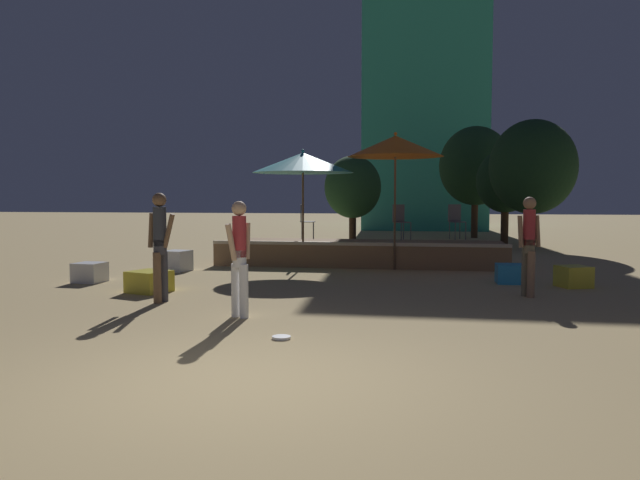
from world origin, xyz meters
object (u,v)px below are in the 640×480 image
(patio_umbrella_1, at_px, (303,163))
(person_1, at_px, (160,242))
(background_tree_1, at_px, (353,187))
(cube_seat_1, at_px, (177,261))
(bistro_chair_1, at_px, (456,218))
(person_2, at_px, (239,255))
(background_tree_0, at_px, (475,166))
(frisbee_disc, at_px, (281,337))
(cube_seat_2, at_px, (149,282))
(cube_seat_4, at_px, (510,274))
(background_tree_3, at_px, (505,181))
(bistro_chair_0, at_px, (304,218))
(background_tree_2, at_px, (533,167))
(cube_seat_3, at_px, (90,272))
(cube_seat_0, at_px, (573,277))
(person_3, at_px, (529,243))
(patio_umbrella_0, at_px, (395,146))
(bistro_chair_2, at_px, (400,218))

(patio_umbrella_1, height_order, person_1, patio_umbrella_1)
(background_tree_1, bearing_deg, cube_seat_1, -105.02)
(cube_seat_1, height_order, bistro_chair_1, bistro_chair_1)
(person_2, bearing_deg, background_tree_0, 103.69)
(frisbee_disc, bearing_deg, patio_umbrella_1, 99.60)
(cube_seat_2, distance_m, cube_seat_4, 7.03)
(patio_umbrella_1, height_order, frisbee_disc, patio_umbrella_1)
(bistro_chair_1, height_order, background_tree_0, background_tree_0)
(background_tree_0, height_order, background_tree_3, background_tree_0)
(bistro_chair_0, height_order, background_tree_2, background_tree_2)
(cube_seat_3, bearing_deg, background_tree_0, 60.99)
(patio_umbrella_1, height_order, background_tree_3, background_tree_3)
(cube_seat_4, bearing_deg, patio_umbrella_1, 156.75)
(person_2, relative_size, bistro_chair_1, 1.85)
(person_2, bearing_deg, cube_seat_1, 148.66)
(cube_seat_0, relative_size, background_tree_0, 0.15)
(bistro_chair_1, xyz_separation_m, background_tree_3, (2.05, 7.29, 1.12))
(person_3, bearing_deg, person_1, 78.99)
(patio_umbrella_1, xyz_separation_m, frisbee_disc, (1.29, -7.60, -2.54))
(cube_seat_1, bearing_deg, patio_umbrella_0, 12.82)
(cube_seat_3, height_order, background_tree_2, background_tree_2)
(bistro_chair_1, bearing_deg, bistro_chair_0, 162.29)
(frisbee_disc, xyz_separation_m, background_tree_1, (-1.22, 16.96, 2.09))
(cube_seat_1, distance_m, person_1, 4.50)
(cube_seat_1, distance_m, person_3, 7.95)
(cube_seat_3, relative_size, person_3, 0.33)
(cube_seat_2, distance_m, bistro_chair_1, 8.27)
(bistro_chair_1, bearing_deg, patio_umbrella_1, 175.72)
(person_2, bearing_deg, background_tree_1, 118.49)
(cube_seat_4, bearing_deg, frisbee_disc, -121.06)
(bistro_chair_0, relative_size, bistro_chair_1, 1.00)
(bistro_chair_0, bearing_deg, cube_seat_1, 117.30)
(bistro_chair_2, bearing_deg, person_1, -158.89)
(person_1, bearing_deg, cube_seat_0, -53.38)
(bistro_chair_2, bearing_deg, cube_seat_3, 176.24)
(bistro_chair_0, distance_m, bistro_chair_1, 3.93)
(patio_umbrella_1, distance_m, bistro_chair_0, 1.66)
(cube_seat_1, relative_size, bistro_chair_2, 0.73)
(cube_seat_2, bearing_deg, frisbee_disc, -44.81)
(cube_seat_3, xyz_separation_m, bistro_chair_0, (3.58, 4.25, 0.99))
(person_3, xyz_separation_m, frisbee_disc, (-3.45, -3.87, -0.92))
(person_3, relative_size, background_tree_3, 0.50)
(background_tree_1, bearing_deg, background_tree_3, -5.15)
(bistro_chair_0, distance_m, frisbee_disc, 8.72)
(person_1, height_order, bistro_chair_1, person_1)
(patio_umbrella_0, distance_m, person_1, 6.66)
(person_1, bearing_deg, background_tree_3, -12.90)
(cube_seat_0, xyz_separation_m, background_tree_0, (-0.86, 14.65, 2.83))
(person_3, bearing_deg, cube_seat_4, -23.70)
(bistro_chair_2, xyz_separation_m, background_tree_1, (-2.24, 8.30, 0.93))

